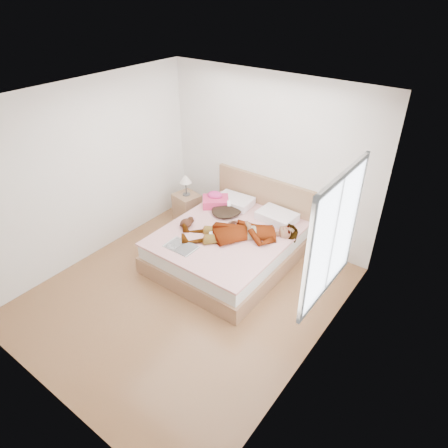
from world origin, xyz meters
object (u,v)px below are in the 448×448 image
Objects in this scene: bed at (231,242)px; plush_toy at (187,223)px; phone at (229,203)px; towel at (215,200)px; magazine at (181,246)px; woman at (241,230)px; coffee_mug at (212,236)px; nightstand at (187,205)px.

plush_toy is at bearing -149.60° from bed.
phone is 0.62m from bed.
towel reaches higher than magazine.
towel is 2.09× the size of plush_toy.
woman is 0.42m from coffee_mug.
magazine is 0.48m from coffee_mug.
towel is 1.27m from magazine.
towel reaches higher than plush_toy.
woman is at bearing 44.59° from coffee_mug.
plush_toy is at bearing -152.51° from phone.
nightstand is at bearing 128.63° from magazine.
coffee_mug is at bearing -112.53° from phone.
nightstand is at bearing 131.83° from plush_toy.
phone is 0.19× the size of towel.
bed is at bearing -34.64° from towel.
magazine is at bearing -75.04° from woman.
towel is at bearing 94.89° from plush_toy.
towel is (-0.64, 0.44, 0.32)m from bed.
phone is (-0.50, 0.40, 0.08)m from woman.
coffee_mug is at bearing -33.72° from nightstand.
woman is 0.41m from bed.
towel is at bearing 0.69° from nightstand.
phone is at bearing 106.81° from coffee_mug.
woman is 1.93× the size of nightstand.
coffee_mug is at bearing -54.96° from towel.
coffee_mug is at bearing -84.75° from woman.
bed reaches higher than plush_toy.
phone is at bearing 131.15° from bed.
phone is at bearing -17.70° from towel.
nightstand is at bearing 146.28° from coffee_mug.
plush_toy is at bearing -110.40° from woman.
magazine is (-0.51, -0.71, -0.11)m from woman.
plush_toy is (-0.79, -0.27, -0.04)m from woman.
woman is at bearing 54.31° from magazine.
bed is 2.37× the size of nightstand.
woman is at bearing -78.01° from phone.
woman is 0.88m from magazine.
phone is at bearing -168.01° from woman.
bed is 4.69× the size of magazine.
bed is at bearing -18.98° from nightstand.
nightstand reaches higher than coffee_mug.
phone reaches higher than towel.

